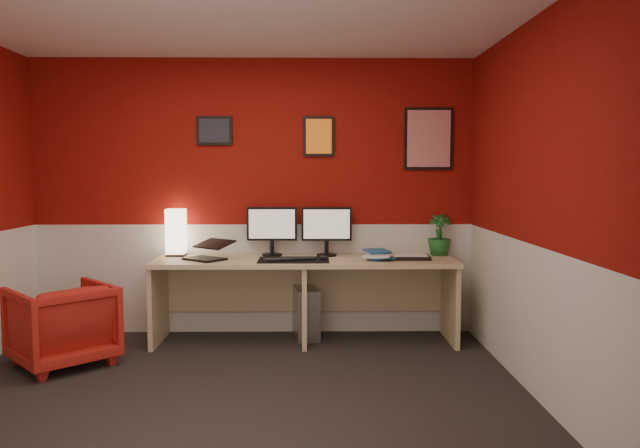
{
  "coord_description": "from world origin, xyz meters",
  "views": [
    {
      "loc": [
        0.53,
        -3.8,
        1.48
      ],
      "look_at": [
        0.6,
        1.21,
        1.05
      ],
      "focal_mm": 34.12,
      "sensor_mm": 36.0,
      "label": 1
    }
  ],
  "objects": [
    {
      "name": "wall_front",
      "position": [
        0.0,
        -1.75,
        1.25
      ],
      "size": [
        4.0,
        0.01,
        2.5
      ],
      "primitive_type": "cube",
      "color": "maroon",
      "rests_on": "ground"
    },
    {
      "name": "book_top",
      "position": [
        1.0,
        1.41,
        0.79
      ],
      "size": [
        0.24,
        0.29,
        0.02
      ],
      "primitive_type": "imported",
      "rotation": [
        0.0,
        0.0,
        0.21
      ],
      "color": "#206494",
      "rests_on": "book_middle"
    },
    {
      "name": "mouse",
      "position": [
        0.63,
        1.3,
        0.75
      ],
      "size": [
        0.06,
        0.1,
        0.03
      ],
      "primitive_type": "cube",
      "rotation": [
        0.0,
        0.0,
        0.02
      ],
      "color": "black",
      "rests_on": "desk_mat"
    },
    {
      "name": "desk_mat",
      "position": [
        0.38,
        1.33,
        0.73
      ],
      "size": [
        0.6,
        0.38,
        0.01
      ],
      "primitive_type": "cube",
      "color": "black",
      "rests_on": "desk"
    },
    {
      "name": "art_center",
      "position": [
        0.6,
        1.74,
        1.8
      ],
      "size": [
        0.28,
        0.02,
        0.36
      ],
      "primitive_type": "cube",
      "color": "orange",
      "rests_on": "wall_back"
    },
    {
      "name": "potted_plant",
      "position": [
        1.68,
        1.63,
        0.91
      ],
      "size": [
        0.23,
        0.23,
        0.37
      ],
      "primitive_type": "imported",
      "rotation": [
        0.0,
        0.0,
        -0.11
      ],
      "color": "#19591E",
      "rests_on": "desk"
    },
    {
      "name": "book_middle",
      "position": [
        1.0,
        1.39,
        0.77
      ],
      "size": [
        0.33,
        0.38,
        0.02
      ],
      "primitive_type": "imported",
      "rotation": [
        0.0,
        0.0,
        -0.33
      ],
      "color": "silver",
      "rests_on": "book_bottom"
    },
    {
      "name": "armchair",
      "position": [
        -1.38,
        0.79,
        0.31
      ],
      "size": [
        0.96,
        0.96,
        0.63
      ],
      "primitive_type": "imported",
      "rotation": [
        0.0,
        0.0,
        3.9
      ],
      "color": "#B32117",
      "rests_on": "ground"
    },
    {
      "name": "art_right",
      "position": [
        1.59,
        1.74,
        1.78
      ],
      "size": [
        0.44,
        0.02,
        0.56
      ],
      "primitive_type": "cube",
      "color": "red",
      "rests_on": "wall_back"
    },
    {
      "name": "zen_tray",
      "position": [
        1.37,
        1.4,
        0.74
      ],
      "size": [
        0.36,
        0.26,
        0.03
      ],
      "primitive_type": "cube",
      "rotation": [
        0.0,
        0.0,
        -0.03
      ],
      "color": "black",
      "rests_on": "desk"
    },
    {
      "name": "ground",
      "position": [
        0.0,
        0.0,
        0.0
      ],
      "size": [
        4.0,
        3.5,
        0.01
      ],
      "primitive_type": "cube",
      "color": "black",
      "rests_on": "ground"
    },
    {
      "name": "wall_right",
      "position": [
        2.0,
        0.0,
        1.25
      ],
      "size": [
        0.01,
        3.5,
        2.5
      ],
      "primitive_type": "cube",
      "color": "maroon",
      "rests_on": "ground"
    },
    {
      "name": "wall_back",
      "position": [
        0.0,
        1.75,
        1.25
      ],
      "size": [
        4.0,
        0.01,
        2.5
      ],
      "primitive_type": "cube",
      "color": "maroon",
      "rests_on": "ground"
    },
    {
      "name": "pc_tower",
      "position": [
        0.48,
        1.58,
        0.23
      ],
      "size": [
        0.26,
        0.47,
        0.45
      ],
      "primitive_type": "cube",
      "rotation": [
        0.0,
        0.0,
        0.15
      ],
      "color": "#99999E",
      "rests_on": "ground"
    },
    {
      "name": "shoji_lamp",
      "position": [
        -0.68,
        1.62,
        0.93
      ],
      "size": [
        0.16,
        0.16,
        0.4
      ],
      "primitive_type": "cube",
      "color": "#FFE5B2",
      "rests_on": "desk"
    },
    {
      "name": "wainscot_right",
      "position": [
        2.0,
        0.0,
        0.5
      ],
      "size": [
        0.01,
        3.5,
        1.0
      ],
      "primitive_type": "cube",
      "color": "silver",
      "rests_on": "ground"
    },
    {
      "name": "laptop",
      "position": [
        -0.39,
        1.35,
        0.84
      ],
      "size": [
        0.4,
        0.39,
        0.22
      ],
      "primitive_type": "cube",
      "rotation": [
        0.0,
        0.0,
        -0.69
      ],
      "color": "black",
      "rests_on": "desk"
    },
    {
      "name": "monitor_right",
      "position": [
        0.66,
        1.6,
        1.02
      ],
      "size": [
        0.45,
        0.06,
        0.58
      ],
      "primitive_type": "cube",
      "color": "black",
      "rests_on": "desk"
    },
    {
      "name": "art_left",
      "position": [
        -0.34,
        1.74,
        1.85
      ],
      "size": [
        0.32,
        0.02,
        0.26
      ],
      "primitive_type": "cube",
      "color": "black",
      "rests_on": "wall_back"
    },
    {
      "name": "keyboard",
      "position": [
        0.34,
        1.29,
        0.74
      ],
      "size": [
        0.44,
        0.23,
        0.02
      ],
      "primitive_type": "cube",
      "rotation": [
        0.0,
        0.0,
        0.23
      ],
      "color": "black",
      "rests_on": "desk_mat"
    },
    {
      "name": "monitor_left",
      "position": [
        0.17,
        1.62,
        1.02
      ],
      "size": [
        0.45,
        0.06,
        0.58
      ],
      "primitive_type": "cube",
      "color": "black",
      "rests_on": "desk"
    },
    {
      "name": "ceiling",
      "position": [
        0.0,
        0.0,
        2.5
      ],
      "size": [
        4.0,
        3.5,
        0.01
      ],
      "primitive_type": "cube",
      "color": "white",
      "rests_on": "ground"
    },
    {
      "name": "book_bottom",
      "position": [
        1.0,
        1.4,
        0.74
      ],
      "size": [
        0.26,
        0.33,
        0.03
      ],
      "primitive_type": "imported",
      "rotation": [
        0.0,
        0.0,
        0.09
      ],
      "color": "#206494",
      "rests_on": "desk"
    },
    {
      "name": "desk",
      "position": [
        0.47,
        1.41,
        0.36
      ],
      "size": [
        2.6,
        0.65,
        0.73
      ],
      "primitive_type": "cube",
      "color": "#CEB584",
      "rests_on": "ground"
    },
    {
      "name": "wainscot_back",
      "position": [
        0.0,
        1.75,
        0.5
      ],
      "size": [
        4.0,
        0.01,
        1.0
      ],
      "primitive_type": "cube",
      "color": "silver",
      "rests_on": "ground"
    }
  ]
}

